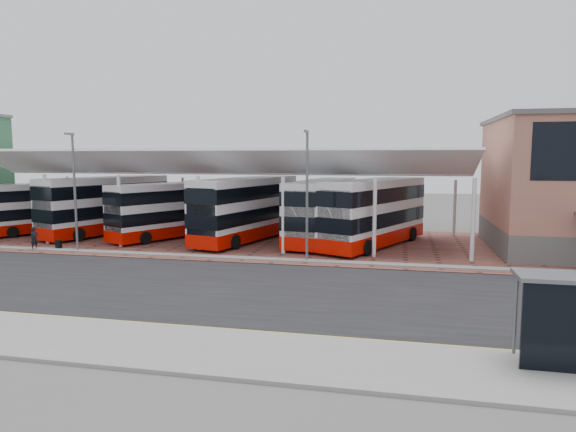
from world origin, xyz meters
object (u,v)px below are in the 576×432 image
bus_2 (172,210)px  bus_3 (247,210)px  bus_1 (106,206)px  bus_5 (375,213)px  pedestrian (34,238)px  bus_0 (46,208)px  bus_4 (322,211)px

bus_2 → bus_3: bus_3 is taller
bus_1 → bus_3: bus_3 is taller
bus_5 → pedestrian: bearing=-139.7°
bus_0 → bus_3: size_ratio=0.84×
bus_1 → bus_5: bearing=17.0°
bus_0 → pedestrian: size_ratio=6.19×
bus_2 → pedestrian: 10.08m
bus_0 → bus_5: (27.85, -0.89, 0.30)m
bus_4 → bus_3: bearing=-164.5°
bus_1 → bus_4: size_ratio=1.01×
bus_0 → bus_2: bearing=26.4°
bus_2 → bus_5: bus_5 is taller
bus_0 → bus_2: size_ratio=0.96×
bus_1 → pedestrian: bus_1 is taller
bus_3 → bus_0: bearing=-166.8°
bus_1 → bus_4: bus_1 is taller
bus_3 → bus_4: size_ratio=1.04×
bus_5 → bus_0: bearing=-157.9°
bus_3 → pedestrian: size_ratio=7.38×
bus_4 → bus_2: bearing=-169.2°
bus_0 → bus_2: (11.80, -0.44, 0.08)m
bus_1 → bus_2: size_ratio=1.12×
bus_3 → pedestrian: (-13.20, -7.08, -1.59)m
bus_2 → pedestrian: bus_2 is taller
bus_1 → bus_5: bus_5 is taller
bus_4 → pedestrian: bearing=-149.7°
bus_3 → bus_4: bearing=22.8°
bus_2 → bus_3: size_ratio=0.88×
bus_1 → bus_2: bearing=14.6°
bus_1 → bus_4: (18.13, 0.13, -0.04)m
bus_2 → bus_5: bearing=25.7°
bus_3 → pedestrian: bus_3 is taller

